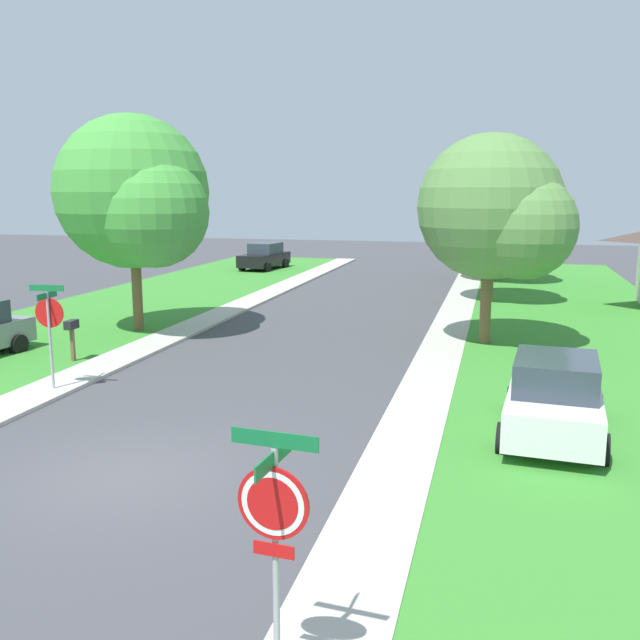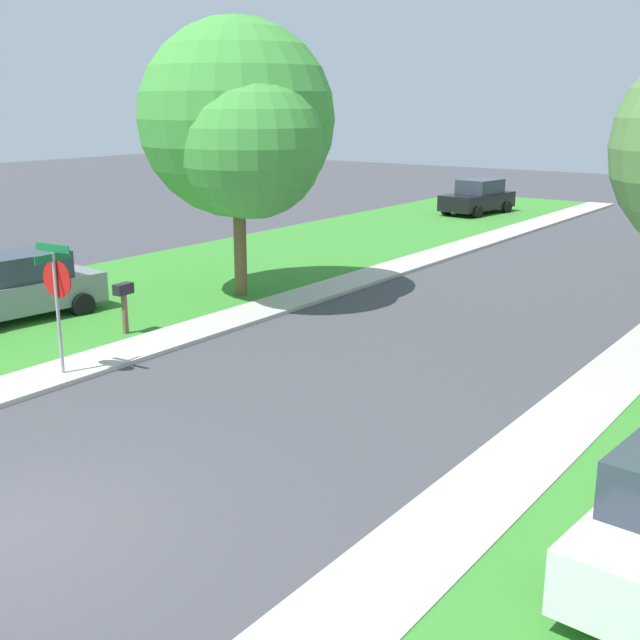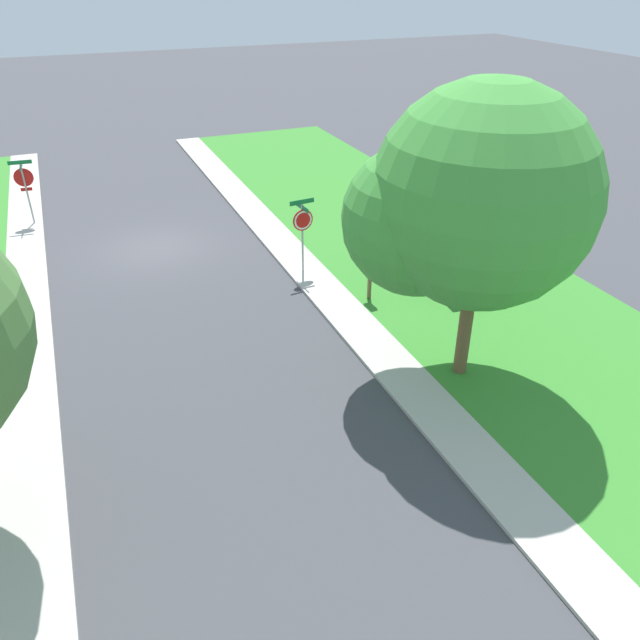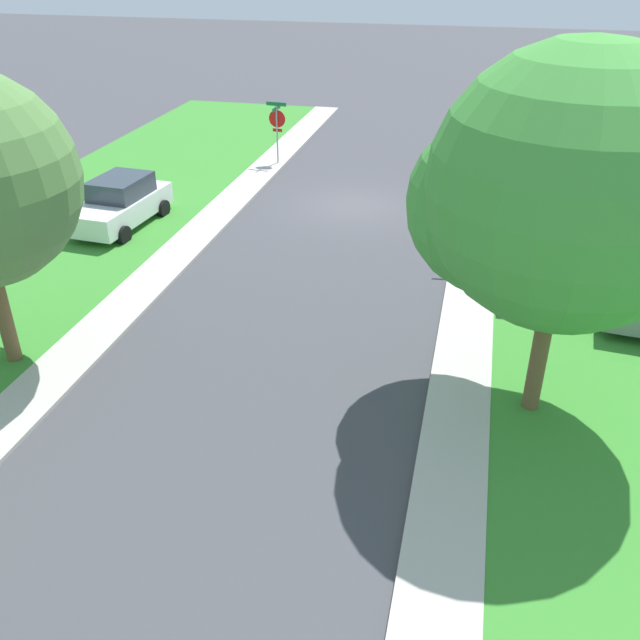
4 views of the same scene
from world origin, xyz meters
The scene contains 9 objects.
ground_plane centered at (0.00, 0.00, 0.00)m, with size 120.00×120.00×0.00m, color #424247.
sidewalk_east centered at (4.70, 12.00, 0.05)m, with size 1.40×56.00×0.10m, color #B7B2A8.
sidewalk_west centered at (-4.70, 12.00, 0.05)m, with size 1.40×56.00×0.10m, color #B7B2A8.
stop_sign_near_corner centered at (4.33, -4.49, 1.88)m, with size 0.92×0.92×2.77m.
stop_sign_far_corner centered at (-4.54, 4.34, 1.89)m, with size 0.92×0.92×2.77m.
car_white_across_road centered at (7.60, 3.98, 0.87)m, with size 2.30×4.43×1.76m.
car_grey_behind_trees centered at (-9.18, 6.47, 0.87)m, with size 2.38×4.47×1.76m.
tree_across_left centered at (-5.93, 11.56, 4.86)m, with size 5.80×5.40×7.74m.
mailbox centered at (-5.81, 7.08, 1.01)m, with size 0.27×0.49×1.31m.
Camera 4 is at (-4.55, 24.67, 9.17)m, focal length 38.35 mm.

